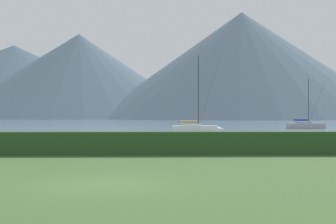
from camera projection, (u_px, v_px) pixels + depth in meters
ground_plane at (99, 185)px, 14.22m from camera, size 1000.00×1000.00×0.00m
harbor_water at (151, 122)px, 151.17m from camera, size 320.00×246.00×0.00m
hedge_line at (124, 143)px, 25.22m from camera, size 80.00×1.20×1.27m
sailboat_slip_1 at (306, 125)px, 75.86m from camera, size 7.12×2.78×8.32m
sailboat_slip_3 at (195, 128)px, 57.68m from camera, size 6.59×2.14×9.76m
distant_hill_west_ridge at (242, 65)px, 308.35m from camera, size 201.86×201.86×72.15m
distant_hill_central_peak at (9, 89)px, 399.48m from camera, size 182.88×182.88×51.23m
distant_hill_east_ridge at (79, 76)px, 339.37m from camera, size 188.37×188.37×62.92m
distant_hill_far_shoulder at (14, 82)px, 426.78m from camera, size 299.87×299.87×67.93m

